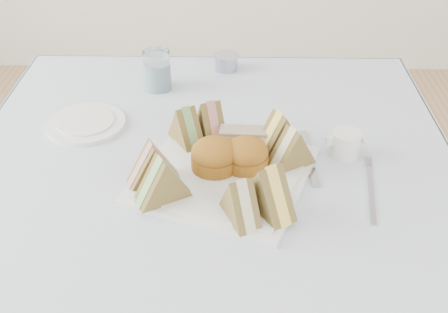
{
  "coord_description": "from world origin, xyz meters",
  "views": [
    {
      "loc": [
        0.05,
        -0.94,
        1.41
      ],
      "look_at": [
        0.03,
        -0.05,
        0.8
      ],
      "focal_mm": 45.0,
      "sensor_mm": 36.0,
      "label": 1
    }
  ],
  "objects_px": {
    "table": "(212,287)",
    "serving_plate": "(224,175)",
    "creamer_jug": "(345,144)",
    "water_glass": "(157,70)"
  },
  "relations": [
    {
      "from": "water_glass",
      "to": "creamer_jug",
      "type": "bearing_deg",
      "value": -34.19
    },
    {
      "from": "table",
      "to": "serving_plate",
      "type": "distance_m",
      "value": 0.39
    },
    {
      "from": "table",
      "to": "creamer_jug",
      "type": "bearing_deg",
      "value": 6.56
    },
    {
      "from": "serving_plate",
      "to": "creamer_jug",
      "type": "relative_size",
      "value": 5.14
    },
    {
      "from": "table",
      "to": "creamer_jug",
      "type": "distance_m",
      "value": 0.49
    },
    {
      "from": "creamer_jug",
      "to": "serving_plate",
      "type": "bearing_deg",
      "value": -171.99
    },
    {
      "from": "table",
      "to": "serving_plate",
      "type": "xyz_separation_m",
      "value": [
        0.03,
        -0.05,
        0.38
      ]
    },
    {
      "from": "serving_plate",
      "to": "water_glass",
      "type": "xyz_separation_m",
      "value": [
        -0.17,
        0.37,
        0.04
      ]
    },
    {
      "from": "water_glass",
      "to": "table",
      "type": "bearing_deg",
      "value": -65.75
    },
    {
      "from": "serving_plate",
      "to": "creamer_jug",
      "type": "xyz_separation_m",
      "value": [
        0.25,
        0.09,
        0.02
      ]
    }
  ]
}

